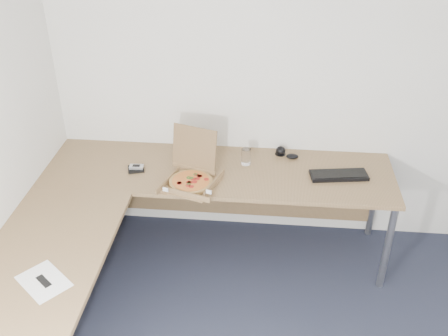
# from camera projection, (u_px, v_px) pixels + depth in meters

# --- Properties ---
(room_shell) EXTENTS (3.50, 3.50, 2.50)m
(room_shell) POSITION_uv_depth(u_px,v_px,m) (300.00, 243.00, 2.25)
(room_shell) COLOR silver
(room_shell) RESTS_ON ground
(desk) EXTENTS (2.50, 2.20, 0.73)m
(desk) POSITION_uv_depth(u_px,v_px,m) (163.00, 205.00, 3.43)
(desk) COLOR olive
(desk) RESTS_ON ground
(pizza_box) EXTENTS (0.33, 0.39, 0.34)m
(pizza_box) POSITION_uv_depth(u_px,v_px,m) (191.00, 178.00, 3.57)
(pizza_box) COLOR olive
(pizza_box) RESTS_ON desk
(drinking_glass) EXTENTS (0.07, 0.07, 0.12)m
(drinking_glass) POSITION_uv_depth(u_px,v_px,m) (246.00, 156.00, 3.78)
(drinking_glass) COLOR silver
(drinking_glass) RESTS_ON desk
(keyboard) EXTENTS (0.42, 0.20, 0.02)m
(keyboard) POSITION_uv_depth(u_px,v_px,m) (339.00, 175.00, 3.66)
(keyboard) COLOR black
(keyboard) RESTS_ON desk
(mouse) EXTENTS (0.10, 0.08, 0.03)m
(mouse) POSITION_uv_depth(u_px,v_px,m) (292.00, 156.00, 3.87)
(mouse) COLOR black
(mouse) RESTS_ON desk
(wallet) EXTENTS (0.13, 0.12, 0.02)m
(wallet) POSITION_uv_depth(u_px,v_px,m) (136.00, 169.00, 3.74)
(wallet) COLOR black
(wallet) RESTS_ON desk
(phone) EXTENTS (0.10, 0.06, 0.02)m
(phone) POSITION_uv_depth(u_px,v_px,m) (136.00, 167.00, 3.72)
(phone) COLOR #B2B5BA
(phone) RESTS_ON wallet
(paper_sheet) EXTENTS (0.35, 0.33, 0.00)m
(paper_sheet) POSITION_uv_depth(u_px,v_px,m) (44.00, 281.00, 2.78)
(paper_sheet) COLOR white
(paper_sheet) RESTS_ON desk
(dome_speaker) EXTENTS (0.08, 0.08, 0.07)m
(dome_speaker) POSITION_uv_depth(u_px,v_px,m) (281.00, 150.00, 3.92)
(dome_speaker) COLOR black
(dome_speaker) RESTS_ON desk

